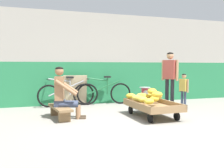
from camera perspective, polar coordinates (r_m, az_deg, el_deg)
ground_plane at (r=4.71m, az=7.03°, el=-10.04°), size 80.00×80.00×0.00m
back_wall at (r=7.70m, az=-3.28°, el=5.84°), size 16.00×0.30×2.76m
banana_cart at (r=5.66m, az=9.33°, el=-5.18°), size 0.87×1.46×0.36m
banana_pile at (r=5.79m, az=8.16°, el=-2.73°), size 0.87×1.27×0.27m
low_bench at (r=5.55m, az=-12.02°, el=-5.82°), size 0.45×1.13×0.27m
vendor_seated at (r=5.49m, az=-11.16°, el=-2.04°), size 0.72×0.57×1.14m
plastic_crate at (r=6.68m, az=7.63°, el=-4.50°), size 0.36×0.28×0.30m
weighing_scale at (r=6.64m, az=7.66°, el=-1.92°), size 0.30×0.30×0.29m
bicycle_near_left at (r=7.18m, az=-10.53°, el=-2.31°), size 1.66×0.48×0.86m
bicycle_far_left at (r=7.40m, az=-1.86°, el=-2.05°), size 1.66×0.48×0.86m
sign_board at (r=7.36m, az=-8.58°, el=-1.42°), size 0.70×0.19×0.89m
customer_adult at (r=6.89m, az=13.31°, el=2.38°), size 0.34×0.43×1.53m
customer_child at (r=6.75m, az=16.34°, el=-0.80°), size 0.17×0.29×0.95m
shopping_bag at (r=6.22m, az=9.60°, el=-5.45°), size 0.18×0.12×0.24m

